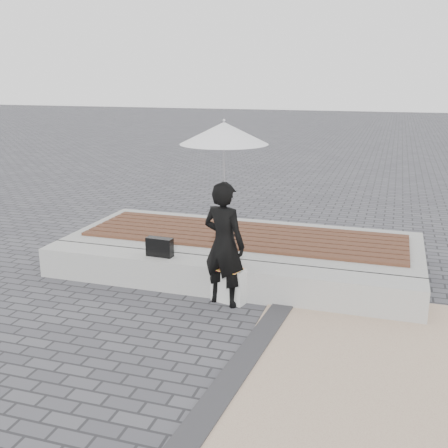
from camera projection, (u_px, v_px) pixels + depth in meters
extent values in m
plane|color=#4B4B50|center=(169.00, 351.00, 5.41)|extent=(80.00, 80.00, 0.00)
cube|color=#333235|center=(225.00, 388.00, 4.72)|extent=(0.61, 5.20, 0.04)
cube|color=#A3A39E|center=(218.00, 277.00, 6.82)|extent=(5.00, 0.45, 0.40)
cube|color=#9F9F9A|center=(244.00, 249.00, 7.92)|extent=(5.00, 2.00, 0.40)
imported|color=black|center=(224.00, 244.00, 6.34)|extent=(0.63, 0.50, 1.51)
cylinder|color=silver|center=(224.00, 188.00, 6.16)|extent=(0.02, 0.02, 1.00)
cone|color=silver|center=(224.00, 133.00, 5.99)|extent=(1.00, 1.00, 0.24)
sphere|color=silver|center=(224.00, 120.00, 5.96)|extent=(0.03, 0.03, 0.03)
cube|color=black|center=(160.00, 247.00, 6.98)|extent=(0.36, 0.14, 0.25)
cube|color=white|center=(229.00, 285.00, 6.53)|extent=(0.45, 0.27, 0.44)
cube|color=#F53C50|center=(228.00, 269.00, 6.42)|extent=(0.37, 0.30, 0.01)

